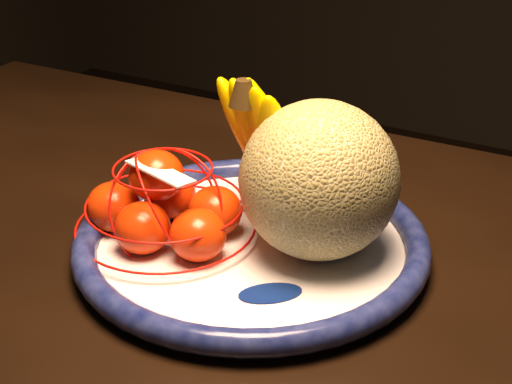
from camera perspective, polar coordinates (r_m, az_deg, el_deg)
The scene contains 6 objects.
dining_table at distance 0.83m, azimuth -0.82°, elevation -10.83°, with size 1.45×0.89×0.71m.
fruit_bowl at distance 0.82m, azimuth -0.35°, elevation -3.75°, with size 0.37×0.37×0.03m.
cantaloupe at distance 0.77m, azimuth 4.61°, elevation 0.88°, with size 0.16×0.16×0.16m, color olive.
banana_bunch at distance 0.83m, azimuth 0.86°, elevation 3.69°, with size 0.11×0.12×0.18m.
mandarin_bag at distance 0.82m, azimuth -6.59°, elevation -1.19°, with size 0.22×0.22×0.12m.
price_tag at distance 0.78m, azimuth -6.97°, elevation 1.50°, with size 0.07×0.03×0.00m, color white.
Camera 1 is at (0.40, -0.45, 1.15)m, focal length 55.00 mm.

